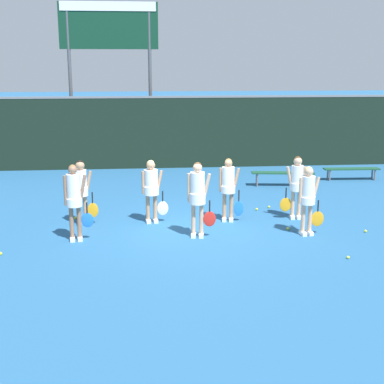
{
  "coord_description": "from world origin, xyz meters",
  "views": [
    {
      "loc": [
        -1.17,
        -12.79,
        4.03
      ],
      "look_at": [
        0.04,
        0.07,
        0.93
      ],
      "focal_mm": 50.0,
      "sensor_mm": 36.0,
      "label": 1
    }
  ],
  "objects_px": {
    "bench_courtside": "(283,174)",
    "player_3": "(81,187)",
    "player_1": "(198,193)",
    "tennis_ball_1": "(366,231)",
    "player_4": "(151,186)",
    "tennis_ball_5": "(269,207)",
    "player_2": "(308,195)",
    "scoreboard": "(109,39)",
    "player_6": "(297,182)",
    "tennis_ball_0": "(257,209)",
    "bench_far": "(352,170)",
    "tennis_ball_6": "(348,257)",
    "player_5": "(228,185)",
    "player_0": "(74,196)",
    "tennis_ball_3": "(75,218)",
    "tennis_ball_2": "(1,254)",
    "tennis_ball_4": "(288,229)"
  },
  "relations": [
    {
      "from": "tennis_ball_6",
      "to": "tennis_ball_0",
      "type": "bearing_deg",
      "value": 105.76
    },
    {
      "from": "bench_courtside",
      "to": "tennis_ball_5",
      "type": "xyz_separation_m",
      "value": [
        -1.11,
        -2.77,
        -0.38
      ]
    },
    {
      "from": "tennis_ball_1",
      "to": "player_6",
      "type": "bearing_deg",
      "value": 135.46
    },
    {
      "from": "player_3",
      "to": "tennis_ball_2",
      "type": "xyz_separation_m",
      "value": [
        -1.54,
        -2.17,
        -0.96
      ]
    },
    {
      "from": "player_3",
      "to": "tennis_ball_0",
      "type": "xyz_separation_m",
      "value": [
        4.75,
        0.89,
        -0.96
      ]
    },
    {
      "from": "tennis_ball_2",
      "to": "tennis_ball_3",
      "type": "bearing_deg",
      "value": 64.22
    },
    {
      "from": "scoreboard",
      "to": "bench_courtside",
      "type": "height_order",
      "value": "scoreboard"
    },
    {
      "from": "player_5",
      "to": "tennis_ball_0",
      "type": "distance_m",
      "value": 1.65
    },
    {
      "from": "bench_far",
      "to": "tennis_ball_3",
      "type": "distance_m",
      "value": 10.11
    },
    {
      "from": "bench_courtside",
      "to": "player_3",
      "type": "relative_size",
      "value": 1.28
    },
    {
      "from": "player_4",
      "to": "tennis_ball_2",
      "type": "height_order",
      "value": "player_4"
    },
    {
      "from": "player_2",
      "to": "tennis_ball_3",
      "type": "relative_size",
      "value": 25.1
    },
    {
      "from": "player_0",
      "to": "tennis_ball_1",
      "type": "height_order",
      "value": "player_0"
    },
    {
      "from": "tennis_ball_0",
      "to": "tennis_ball_2",
      "type": "bearing_deg",
      "value": -154.05
    },
    {
      "from": "tennis_ball_4",
      "to": "tennis_ball_5",
      "type": "xyz_separation_m",
      "value": [
        0.01,
        2.09,
        -0.0
      ]
    },
    {
      "from": "bench_far",
      "to": "player_3",
      "type": "relative_size",
      "value": 1.19
    },
    {
      "from": "player_1",
      "to": "player_6",
      "type": "xyz_separation_m",
      "value": [
        2.76,
        1.32,
        -0.08
      ]
    },
    {
      "from": "player_1",
      "to": "tennis_ball_6",
      "type": "height_order",
      "value": "player_1"
    },
    {
      "from": "tennis_ball_3",
      "to": "scoreboard",
      "type": "bearing_deg",
      "value": 85.77
    },
    {
      "from": "player_3",
      "to": "player_4",
      "type": "relative_size",
      "value": 1.02
    },
    {
      "from": "tennis_ball_1",
      "to": "tennis_ball_5",
      "type": "height_order",
      "value": "tennis_ball_1"
    },
    {
      "from": "player_6",
      "to": "tennis_ball_0",
      "type": "bearing_deg",
      "value": 139.7
    },
    {
      "from": "player_0",
      "to": "player_2",
      "type": "distance_m",
      "value": 5.5
    },
    {
      "from": "tennis_ball_0",
      "to": "player_5",
      "type": "bearing_deg",
      "value": -136.2
    },
    {
      "from": "player_1",
      "to": "tennis_ball_5",
      "type": "bearing_deg",
      "value": 54.6
    },
    {
      "from": "bench_far",
      "to": "player_1",
      "type": "relative_size",
      "value": 1.1
    },
    {
      "from": "bench_courtside",
      "to": "player_2",
      "type": "distance_m",
      "value": 5.35
    },
    {
      "from": "tennis_ball_0",
      "to": "tennis_ball_6",
      "type": "xyz_separation_m",
      "value": [
        1.12,
        -3.98,
        -0.0
      ]
    },
    {
      "from": "tennis_ball_1",
      "to": "tennis_ball_2",
      "type": "bearing_deg",
      "value": -174.55
    },
    {
      "from": "bench_far",
      "to": "scoreboard",
      "type": "bearing_deg",
      "value": 157.14
    },
    {
      "from": "player_2",
      "to": "player_3",
      "type": "relative_size",
      "value": 1.01
    },
    {
      "from": "player_4",
      "to": "tennis_ball_5",
      "type": "xyz_separation_m",
      "value": [
        3.38,
        1.1,
        -0.95
      ]
    },
    {
      "from": "bench_far",
      "to": "tennis_ball_1",
      "type": "distance_m",
      "value": 6.3
    },
    {
      "from": "bench_courtside",
      "to": "player_1",
      "type": "relative_size",
      "value": 1.18
    },
    {
      "from": "tennis_ball_2",
      "to": "tennis_ball_6",
      "type": "relative_size",
      "value": 1.03
    },
    {
      "from": "player_5",
      "to": "player_6",
      "type": "height_order",
      "value": "player_6"
    },
    {
      "from": "player_1",
      "to": "tennis_ball_1",
      "type": "bearing_deg",
      "value": 7.67
    },
    {
      "from": "tennis_ball_0",
      "to": "player_0",
      "type": "bearing_deg",
      "value": -155.26
    },
    {
      "from": "player_1",
      "to": "tennis_ball_4",
      "type": "distance_m",
      "value": 2.55
    },
    {
      "from": "player_0",
      "to": "tennis_ball_0",
      "type": "bearing_deg",
      "value": 16.81
    },
    {
      "from": "player_4",
      "to": "player_6",
      "type": "distance_m",
      "value": 3.83
    },
    {
      "from": "tennis_ball_5",
      "to": "player_3",
      "type": "bearing_deg",
      "value": -167.84
    },
    {
      "from": "tennis_ball_1",
      "to": "scoreboard",
      "type": "bearing_deg",
      "value": 123.53
    },
    {
      "from": "player_5",
      "to": "tennis_ball_4",
      "type": "xyz_separation_m",
      "value": [
        1.37,
        -0.94,
        -0.95
      ]
    },
    {
      "from": "player_0",
      "to": "player_4",
      "type": "xyz_separation_m",
      "value": [
        1.8,
        1.31,
        -0.09
      ]
    },
    {
      "from": "player_2",
      "to": "tennis_ball_6",
      "type": "bearing_deg",
      "value": -85.95
    },
    {
      "from": "player_2",
      "to": "player_6",
      "type": "xyz_separation_m",
      "value": [
        0.12,
        1.39,
        0.0
      ]
    },
    {
      "from": "tennis_ball_0",
      "to": "scoreboard",
      "type": "bearing_deg",
      "value": 119.52
    },
    {
      "from": "tennis_ball_2",
      "to": "tennis_ball_5",
      "type": "bearing_deg",
      "value": 26.11
    },
    {
      "from": "player_3",
      "to": "player_6",
      "type": "xyz_separation_m",
      "value": [
        5.61,
        0.01,
        0.01
      ]
    }
  ]
}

